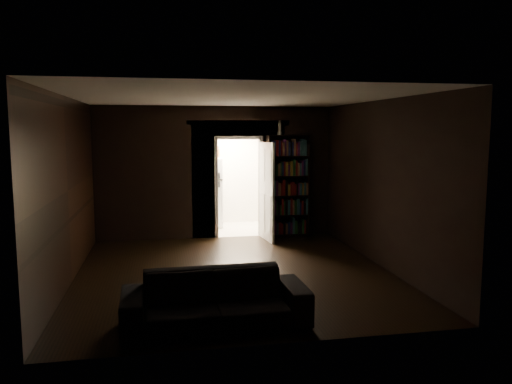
# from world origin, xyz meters

# --- Properties ---
(ground) EXTENTS (5.50, 5.50, 0.00)m
(ground) POSITION_xyz_m (0.00, 0.00, 0.00)
(ground) COLOR black
(ground) RESTS_ON ground
(room_walls) EXTENTS (5.02, 5.61, 2.84)m
(room_walls) POSITION_xyz_m (-0.01, 1.07, 1.68)
(room_walls) COLOR black
(room_walls) RESTS_ON ground
(kitchen_alcove) EXTENTS (2.20, 1.80, 2.60)m
(kitchen_alcove) POSITION_xyz_m (0.50, 3.87, 1.21)
(kitchen_alcove) COLOR #B0AC99
(kitchen_alcove) RESTS_ON ground
(sofa) EXTENTS (2.20, 1.00, 0.83)m
(sofa) POSITION_xyz_m (-0.52, -2.10, 0.42)
(sofa) COLOR black
(sofa) RESTS_ON ground
(bookshelf) EXTENTS (0.93, 0.40, 2.20)m
(bookshelf) POSITION_xyz_m (1.53, 2.55, 1.10)
(bookshelf) COLOR black
(bookshelf) RESTS_ON ground
(refrigerator) EXTENTS (0.87, 0.82, 1.65)m
(refrigerator) POSITION_xyz_m (-0.10, 4.03, 0.82)
(refrigerator) COLOR white
(refrigerator) RESTS_ON ground
(door) EXTENTS (0.15, 0.85, 2.05)m
(door) POSITION_xyz_m (1.02, 2.31, 1.02)
(door) COLOR white
(door) RESTS_ON ground
(figurine) EXTENTS (0.11, 0.11, 0.30)m
(figurine) POSITION_xyz_m (1.33, 2.47, 2.35)
(figurine) COLOR silver
(figurine) RESTS_ON bookshelf
(bottles) EXTENTS (0.66, 0.36, 0.28)m
(bottles) POSITION_xyz_m (-0.05, 3.99, 1.79)
(bottles) COLOR black
(bottles) RESTS_ON refrigerator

